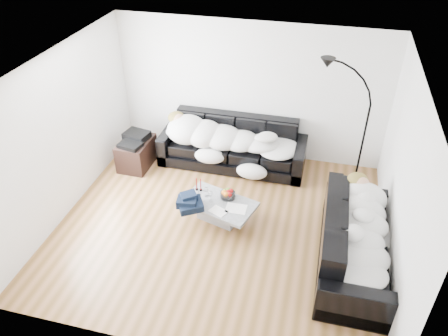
% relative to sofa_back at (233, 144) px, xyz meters
% --- Properties ---
extents(ground, '(5.00, 5.00, 0.00)m').
position_rel_sofa_back_xyz_m(ground, '(0.20, -1.75, -0.44)').
color(ground, brown).
rests_on(ground, ground).
extents(wall_back, '(5.00, 0.02, 2.60)m').
position_rel_sofa_back_xyz_m(wall_back, '(0.20, 0.50, 0.86)').
color(wall_back, silver).
rests_on(wall_back, ground).
extents(wall_left, '(0.02, 4.50, 2.60)m').
position_rel_sofa_back_xyz_m(wall_left, '(-2.30, -1.75, 0.86)').
color(wall_left, silver).
rests_on(wall_left, ground).
extents(wall_right, '(0.02, 4.50, 2.60)m').
position_rel_sofa_back_xyz_m(wall_right, '(2.70, -1.75, 0.86)').
color(wall_right, silver).
rests_on(wall_right, ground).
extents(ceiling, '(5.00, 5.00, 0.00)m').
position_rel_sofa_back_xyz_m(ceiling, '(0.20, -1.75, 2.16)').
color(ceiling, white).
rests_on(ceiling, ground).
extents(sofa_back, '(2.71, 0.94, 0.89)m').
position_rel_sofa_back_xyz_m(sofa_back, '(0.00, 0.00, 0.00)').
color(sofa_back, black).
rests_on(sofa_back, ground).
extents(sofa_right, '(0.96, 2.23, 0.90)m').
position_rel_sofa_back_xyz_m(sofa_right, '(2.25, -2.08, 0.01)').
color(sofa_right, black).
rests_on(sofa_right, ground).
extents(sleeper_back, '(2.29, 0.79, 0.46)m').
position_rel_sofa_back_xyz_m(sleeper_back, '(0.00, -0.05, 0.21)').
color(sleeper_back, silver).
rests_on(sleeper_back, sofa_back).
extents(sleeper_right, '(0.81, 1.91, 0.47)m').
position_rel_sofa_back_xyz_m(sleeper_right, '(2.25, -2.08, 0.21)').
color(sleeper_right, silver).
rests_on(sleeper_right, sofa_right).
extents(teal_cushion, '(0.42, 0.38, 0.20)m').
position_rel_sofa_back_xyz_m(teal_cushion, '(2.19, -1.39, 0.28)').
color(teal_cushion, '#0E6448').
rests_on(teal_cushion, sofa_right).
extents(coffee_table, '(1.27, 0.95, 0.33)m').
position_rel_sofa_back_xyz_m(coffee_table, '(0.16, -1.60, -0.28)').
color(coffee_table, '#939699').
rests_on(coffee_table, ground).
extents(fruit_bowl, '(0.25, 0.25, 0.15)m').
position_rel_sofa_back_xyz_m(fruit_bowl, '(0.26, -1.44, -0.04)').
color(fruit_bowl, white).
rests_on(fruit_bowl, coffee_table).
extents(wine_glass_a, '(0.09, 0.09, 0.17)m').
position_rel_sofa_back_xyz_m(wine_glass_a, '(-0.08, -1.49, -0.03)').
color(wine_glass_a, white).
rests_on(wine_glass_a, coffee_table).
extents(wine_glass_b, '(0.08, 0.08, 0.17)m').
position_rel_sofa_back_xyz_m(wine_glass_b, '(-0.16, -1.60, -0.03)').
color(wine_glass_b, white).
rests_on(wine_glass_b, coffee_table).
extents(wine_glass_c, '(0.10, 0.10, 0.18)m').
position_rel_sofa_back_xyz_m(wine_glass_c, '(0.02, -1.60, -0.02)').
color(wine_glass_c, white).
rests_on(wine_glass_c, coffee_table).
extents(candle_left, '(0.04, 0.04, 0.23)m').
position_rel_sofa_back_xyz_m(candle_left, '(-0.28, -1.38, 0.00)').
color(candle_left, maroon).
rests_on(candle_left, coffee_table).
extents(candle_right, '(0.05, 0.05, 0.23)m').
position_rel_sofa_back_xyz_m(candle_right, '(-0.21, -1.38, 0.00)').
color(candle_right, maroon).
rests_on(candle_right, coffee_table).
extents(newspaper_a, '(0.33, 0.25, 0.01)m').
position_rel_sofa_back_xyz_m(newspaper_a, '(0.45, -1.69, -0.11)').
color(newspaper_a, silver).
rests_on(newspaper_a, coffee_table).
extents(newspaper_b, '(0.32, 0.28, 0.01)m').
position_rel_sofa_back_xyz_m(newspaper_b, '(0.20, -1.81, -0.11)').
color(newspaper_b, silver).
rests_on(newspaper_b, coffee_table).
extents(navy_jacket, '(0.46, 0.41, 0.20)m').
position_rel_sofa_back_xyz_m(navy_jacket, '(-0.28, -1.82, 0.07)').
color(navy_jacket, black).
rests_on(navy_jacket, coffee_table).
extents(shoes, '(0.58, 0.51, 0.11)m').
position_rel_sofa_back_xyz_m(shoes, '(2.05, -2.43, -0.39)').
color(shoes, '#472311').
rests_on(shoes, ground).
extents(av_cabinet, '(0.55, 0.78, 0.53)m').
position_rel_sofa_back_xyz_m(av_cabinet, '(-1.74, -0.48, -0.18)').
color(av_cabinet, black).
rests_on(av_cabinet, ground).
extents(stereo, '(0.50, 0.42, 0.13)m').
position_rel_sofa_back_xyz_m(stereo, '(-1.74, -0.48, 0.15)').
color(stereo, black).
rests_on(stereo, av_cabinet).
extents(floor_lamp, '(0.81, 0.45, 2.11)m').
position_rel_sofa_back_xyz_m(floor_lamp, '(2.24, -0.40, 0.61)').
color(floor_lamp, black).
rests_on(floor_lamp, ground).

